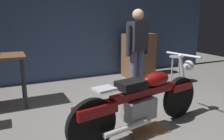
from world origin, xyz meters
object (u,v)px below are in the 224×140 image
motorcycle (143,100)px  wooden_dresser (139,55)px  shop_stool (176,62)px  person_standing (137,48)px

motorcycle → wooden_dresser: 3.00m
shop_stool → wooden_dresser: bearing=113.8°
person_standing → shop_stool: bearing=177.4°
person_standing → motorcycle: bearing=48.0°
motorcycle → wooden_dresser: size_ratio=1.97×
shop_stool → wooden_dresser: size_ratio=0.58×
motorcycle → shop_stool: bearing=29.4°
wooden_dresser → person_standing: bearing=-123.6°
motorcycle → shop_stool: 2.54m
shop_stool → wooden_dresser: (-0.42, 0.95, 0.05)m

